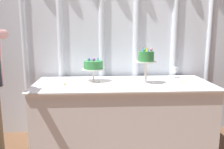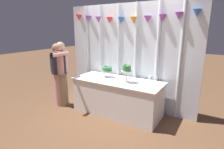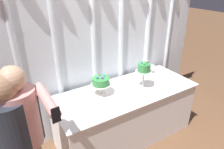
% 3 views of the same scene
% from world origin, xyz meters
% --- Properties ---
extents(draped_curtain, '(3.30, 0.16, 2.47)m').
position_xyz_m(draped_curtain, '(0.00, 0.59, 1.30)').
color(draped_curtain, silver).
rests_on(draped_curtain, ground_plane).
extents(cake_table, '(2.03, 0.82, 0.79)m').
position_xyz_m(cake_table, '(0.00, 0.10, 0.39)').
color(cake_table, white).
rests_on(cake_table, ground_plane).
extents(cake_display_nearleft, '(0.27, 0.27, 0.29)m').
position_xyz_m(cake_display_nearleft, '(-0.34, 0.20, 0.97)').
color(cake_display_nearleft, silver).
rests_on(cake_display_nearleft, cake_table).
extents(cake_display_nearright, '(0.23, 0.23, 0.41)m').
position_xyz_m(cake_display_nearright, '(0.25, 0.06, 1.07)').
color(cake_display_nearright, silver).
rests_on(cake_display_nearright, cake_table).
extents(wine_glass, '(0.07, 0.07, 0.14)m').
position_xyz_m(wine_glass, '(0.68, 0.34, 0.89)').
color(wine_glass, silver).
rests_on(wine_glass, cake_table).
extents(tealight_far_left, '(0.04, 0.04, 0.04)m').
position_xyz_m(tealight_far_left, '(-0.66, 0.02, 0.80)').
color(tealight_far_left, beige).
rests_on(tealight_far_left, cake_table).
extents(tealight_near_left, '(0.05, 0.05, 0.03)m').
position_xyz_m(tealight_near_left, '(0.68, 0.07, 0.80)').
color(tealight_near_left, beige).
rests_on(tealight_near_left, cake_table).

